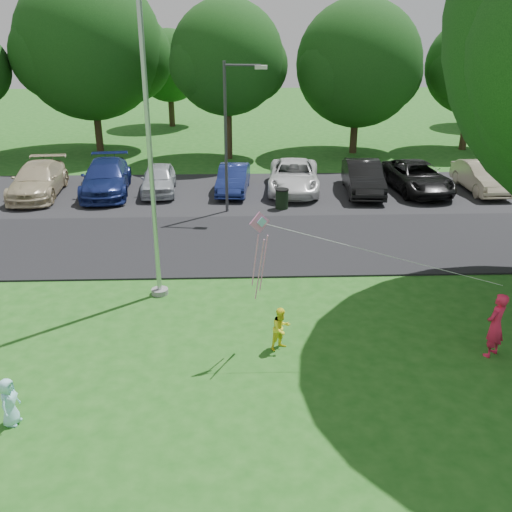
{
  "coord_description": "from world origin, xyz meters",
  "views": [
    {
      "loc": [
        -1.18,
        -10.39,
        7.6
      ],
      "look_at": [
        -0.66,
        4.0,
        1.6
      ],
      "focal_mm": 40.0,
      "sensor_mm": 36.0,
      "label": 1
    }
  ],
  "objects_px": {
    "flagpole": "(150,156)",
    "street_lamp": "(231,125)",
    "woman": "(495,325)",
    "kite": "(267,242)",
    "child_blue": "(9,402)",
    "trash_can": "(282,199)",
    "child_yellow": "(281,329)"
  },
  "relations": [
    {
      "from": "flagpole",
      "to": "street_lamp",
      "type": "bearing_deg",
      "value": 74.18
    },
    {
      "from": "street_lamp",
      "to": "woman",
      "type": "height_order",
      "value": "street_lamp"
    },
    {
      "from": "woman",
      "to": "kite",
      "type": "distance_m",
      "value": 5.85
    },
    {
      "from": "child_blue",
      "to": "trash_can",
      "type": "bearing_deg",
      "value": -14.41
    },
    {
      "from": "child_blue",
      "to": "kite",
      "type": "relative_size",
      "value": 0.18
    },
    {
      "from": "flagpole",
      "to": "street_lamp",
      "type": "relative_size",
      "value": 1.63
    },
    {
      "from": "flagpole",
      "to": "child_blue",
      "type": "height_order",
      "value": "flagpole"
    },
    {
      "from": "flagpole",
      "to": "kite",
      "type": "distance_m",
      "value": 4.56
    },
    {
      "from": "street_lamp",
      "to": "kite",
      "type": "height_order",
      "value": "street_lamp"
    },
    {
      "from": "flagpole",
      "to": "child_yellow",
      "type": "bearing_deg",
      "value": -43.11
    },
    {
      "from": "street_lamp",
      "to": "child_yellow",
      "type": "bearing_deg",
      "value": -74.64
    },
    {
      "from": "street_lamp",
      "to": "trash_can",
      "type": "bearing_deg",
      "value": 18.13
    },
    {
      "from": "street_lamp",
      "to": "woman",
      "type": "bearing_deg",
      "value": -51.88
    },
    {
      "from": "flagpole",
      "to": "street_lamp",
      "type": "xyz_separation_m",
      "value": [
        2.17,
        7.66,
        -0.49
      ]
    },
    {
      "from": "street_lamp",
      "to": "trash_can",
      "type": "distance_m",
      "value": 3.86
    },
    {
      "from": "child_blue",
      "to": "kite",
      "type": "distance_m",
      "value": 6.36
    },
    {
      "from": "flagpole",
      "to": "woman",
      "type": "height_order",
      "value": "flagpole"
    },
    {
      "from": "child_blue",
      "to": "kite",
      "type": "height_order",
      "value": "kite"
    },
    {
      "from": "trash_can",
      "to": "woman",
      "type": "distance_m",
      "value": 12.4
    },
    {
      "from": "child_yellow",
      "to": "child_blue",
      "type": "height_order",
      "value": "child_yellow"
    },
    {
      "from": "woman",
      "to": "child_yellow",
      "type": "xyz_separation_m",
      "value": [
        -5.1,
        0.49,
        -0.27
      ]
    },
    {
      "from": "street_lamp",
      "to": "trash_can",
      "type": "relative_size",
      "value": 6.65
    },
    {
      "from": "woman",
      "to": "child_yellow",
      "type": "distance_m",
      "value": 5.13
    },
    {
      "from": "trash_can",
      "to": "woman",
      "type": "height_order",
      "value": "woman"
    },
    {
      "from": "street_lamp",
      "to": "child_blue",
      "type": "relative_size",
      "value": 5.86
    },
    {
      "from": "trash_can",
      "to": "woman",
      "type": "bearing_deg",
      "value": -70.15
    },
    {
      "from": "trash_can",
      "to": "child_yellow",
      "type": "height_order",
      "value": "child_yellow"
    },
    {
      "from": "woman",
      "to": "kite",
      "type": "bearing_deg",
      "value": -42.06
    },
    {
      "from": "flagpole",
      "to": "child_blue",
      "type": "xyz_separation_m",
      "value": [
        -2.28,
        -5.83,
        -3.64
      ]
    },
    {
      "from": "street_lamp",
      "to": "kite",
      "type": "relative_size",
      "value": 1.04
    },
    {
      "from": "woman",
      "to": "child_blue",
      "type": "bearing_deg",
      "value": -25.45
    },
    {
      "from": "woman",
      "to": "child_yellow",
      "type": "relative_size",
      "value": 1.49
    }
  ]
}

